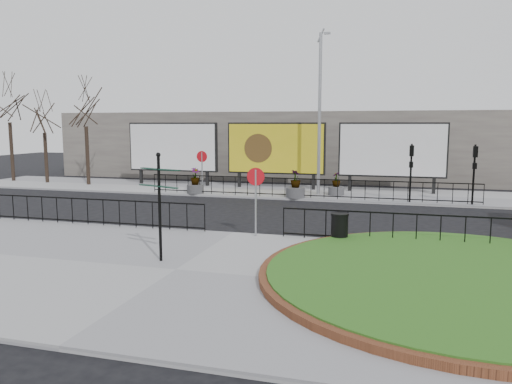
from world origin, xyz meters
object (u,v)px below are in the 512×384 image
(litter_bin, at_px, (340,228))
(planter_c, at_px, (336,187))
(fingerpost_sign, at_px, (159,196))
(planter_b, at_px, (295,188))
(billboard_mid, at_px, (276,149))
(planter_a, at_px, (195,184))
(lamp_post, at_px, (320,111))

(litter_bin, bearing_deg, planter_c, 97.29)
(fingerpost_sign, distance_m, litter_bin, 6.23)
(planter_b, xyz_separation_m, planter_c, (2.04, 1.60, -0.07))
(fingerpost_sign, bearing_deg, billboard_mid, 115.07)
(fingerpost_sign, distance_m, planter_b, 13.83)
(planter_a, xyz_separation_m, planter_b, (5.92, 0.00, -0.01))
(billboard_mid, distance_m, fingerpost_sign, 17.30)
(billboard_mid, relative_size, planter_b, 4.06)
(planter_c, bearing_deg, fingerpost_sign, -102.26)
(fingerpost_sign, height_order, planter_b, fingerpost_sign)
(planter_a, xyz_separation_m, planter_c, (7.96, 1.60, -0.08))
(lamp_post, relative_size, litter_bin, 9.08)
(billboard_mid, distance_m, planter_b, 4.53)
(planter_b, height_order, planter_c, planter_b)
(fingerpost_sign, relative_size, litter_bin, 3.14)
(planter_a, bearing_deg, billboard_mid, 42.22)
(litter_bin, xyz_separation_m, planter_a, (-9.44, 10.00, 0.02))
(billboard_mid, distance_m, planter_a, 5.66)
(billboard_mid, height_order, lamp_post, lamp_post)
(planter_a, bearing_deg, lamp_post, 12.98)
(litter_bin, bearing_deg, planter_a, 133.36)
(litter_bin, distance_m, planter_b, 10.60)
(billboard_mid, xyz_separation_m, fingerpost_sign, (0.70, -17.27, -0.55))
(fingerpost_sign, bearing_deg, planter_b, 107.39)
(billboard_mid, distance_m, planter_c, 4.92)
(lamp_post, height_order, planter_a, lamp_post)
(lamp_post, xyz_separation_m, planter_a, (-6.94, -1.60, -4.17))
(lamp_post, relative_size, planter_c, 7.03)
(litter_bin, bearing_deg, planter_b, 109.39)
(lamp_post, relative_size, fingerpost_sign, 2.89)
(fingerpost_sign, bearing_deg, lamp_post, 104.18)
(lamp_post, xyz_separation_m, litter_bin, (2.50, -11.60, -4.19))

